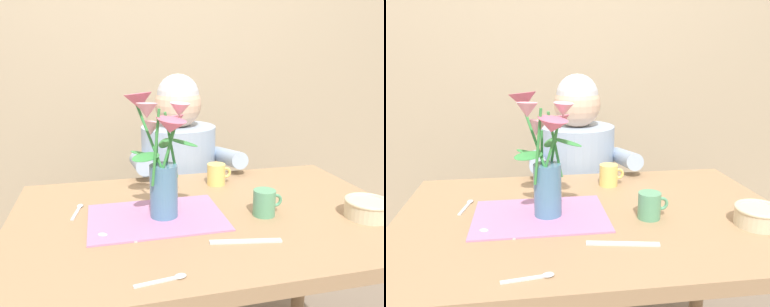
{
  "view_description": "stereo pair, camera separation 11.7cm",
  "coord_description": "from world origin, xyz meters",
  "views": [
    {
      "loc": [
        -0.31,
        -1.05,
        1.21
      ],
      "look_at": [
        -0.04,
        0.05,
        0.92
      ],
      "focal_mm": 35.6,
      "sensor_mm": 36.0,
      "label": 1
    },
    {
      "loc": [
        -0.2,
        -1.07,
        1.21
      ],
      "look_at": [
        -0.04,
        0.05,
        0.92
      ],
      "focal_mm": 35.6,
      "sensor_mm": 36.0,
      "label": 2
    }
  ],
  "objects": [
    {
      "name": "ceramic_mug",
      "position": [
        0.1,
        0.25,
        0.78
      ],
      "size": [
        0.09,
        0.07,
        0.08
      ],
      "color": "#E5C666",
      "rests_on": "dining_table"
    },
    {
      "name": "seated_person",
      "position": [
        0.03,
        0.62,
        0.56
      ],
      "size": [
        0.45,
        0.47,
        1.14
      ],
      "rotation": [
        0.0,
        0.0,
        0.01
      ],
      "color": "#4C4C56",
      "rests_on": "ground_plane"
    },
    {
      "name": "flower_vase",
      "position": [
        -0.15,
        0.0,
        0.94
      ],
      "size": [
        0.23,
        0.24,
        0.38
      ],
      "color": "teal",
      "rests_on": "dining_table"
    },
    {
      "name": "spoon_3",
      "position": [
        -0.11,
        0.18,
        0.74
      ],
      "size": [
        0.02,
        0.12,
        0.01
      ],
      "color": "silver",
      "rests_on": "dining_table"
    },
    {
      "name": "dining_table",
      "position": [
        0.0,
        0.0,
        0.64
      ],
      "size": [
        1.2,
        0.8,
        0.74
      ],
      "color": "#9E7A56",
      "rests_on": "ground_plane"
    },
    {
      "name": "striped_placemat",
      "position": [
        -0.16,
        0.0,
        0.74
      ],
      "size": [
        0.4,
        0.28,
        0.0
      ],
      "primitive_type": "cube",
      "color": "#B275A3",
      "rests_on": "dining_table"
    },
    {
      "name": "spoon_1",
      "position": [
        -0.3,
        -0.1,
        0.74
      ],
      "size": [
        0.11,
        0.08,
        0.01
      ],
      "color": "silver",
      "rests_on": "dining_table"
    },
    {
      "name": "wood_panel_backdrop",
      "position": [
        0.0,
        1.05,
        1.25
      ],
      "size": [
        4.0,
        0.1,
        2.5
      ],
      "primitive_type": "cube",
      "color": "tan",
      "rests_on": "ground_plane"
    },
    {
      "name": "spoon_0",
      "position": [
        -0.4,
        0.12,
        0.74
      ],
      "size": [
        0.04,
        0.12,
        0.01
      ],
      "color": "silver",
      "rests_on": "dining_table"
    },
    {
      "name": "ceramic_bowl",
      "position": [
        0.45,
        -0.14,
        0.77
      ],
      "size": [
        0.14,
        0.14,
        0.06
      ],
      "color": "beige",
      "rests_on": "dining_table"
    },
    {
      "name": "tea_cup",
      "position": [
        0.16,
        -0.06,
        0.78
      ],
      "size": [
        0.09,
        0.07,
        0.08
      ],
      "color": "#569970",
      "rests_on": "dining_table"
    },
    {
      "name": "spoon_2",
      "position": [
        -0.19,
        -0.33,
        0.74
      ],
      "size": [
        0.12,
        0.03,
        0.01
      ],
      "color": "silver",
      "rests_on": "dining_table"
    },
    {
      "name": "dinner_knife",
      "position": [
        0.04,
        -0.21,
        0.74
      ],
      "size": [
        0.19,
        0.05,
        0.0
      ],
      "primitive_type": "cube",
      "rotation": [
        0.0,
        0.0,
        -0.18
      ],
      "color": "silver",
      "rests_on": "dining_table"
    }
  ]
}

